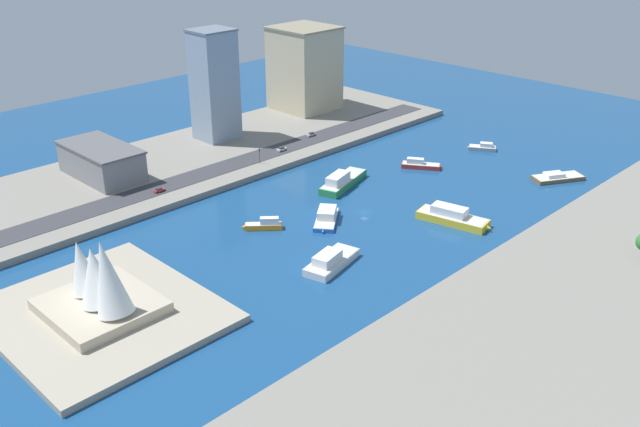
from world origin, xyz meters
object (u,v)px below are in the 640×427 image
(warehouse_low_gray, at_px, (101,161))
(water_taxi_orange, at_px, (264,225))
(office_block_beige, at_px, (304,68))
(sedan_silver, at_px, (311,134))
(tower_tall_glass, at_px, (214,85))
(tugboat_red, at_px, (420,165))
(ferry_yellow_fast, at_px, (452,217))
(van_white, at_px, (282,149))
(pickup_red, at_px, (159,190))
(catamaran_blue, at_px, (327,217))
(traffic_light_waterfront, at_px, (259,154))
(ferry_green_doubledeck, at_px, (342,181))
(barge_flat_brown, at_px, (557,177))
(yacht_sleek_gray, at_px, (483,147))
(opera_landmark, at_px, (99,285))
(ferry_white_commuter, at_px, (331,261))

(warehouse_low_gray, bearing_deg, water_taxi_orange, -167.82)
(office_block_beige, relative_size, sedan_silver, 9.06)
(warehouse_low_gray, bearing_deg, sedan_silver, -104.10)
(tower_tall_glass, bearing_deg, tugboat_red, -155.43)
(ferry_yellow_fast, relative_size, water_taxi_orange, 2.25)
(office_block_beige, xyz_separation_m, van_white, (-41.08, 54.06, -19.99))
(tower_tall_glass, xyz_separation_m, pickup_red, (-35.96, 55.45, -23.72))
(catamaran_blue, relative_size, traffic_light_waterfront, 2.94)
(tugboat_red, xyz_separation_m, ferry_green_doubledeck, (9.45, 37.77, 0.82))
(office_block_beige, bearing_deg, tower_tall_glass, 95.80)
(tugboat_red, height_order, van_white, van_white)
(barge_flat_brown, distance_m, yacht_sleek_gray, 42.17)
(ferry_yellow_fast, height_order, van_white, ferry_yellow_fast)
(sedan_silver, bearing_deg, catamaran_blue, 138.99)
(sedan_silver, distance_m, van_white, 23.89)
(warehouse_low_gray, height_order, van_white, warehouse_low_gray)
(ferry_green_doubledeck, distance_m, water_taxi_orange, 47.38)
(office_block_beige, bearing_deg, opera_landmark, 120.05)
(barge_flat_brown, distance_m, pickup_red, 157.55)
(barge_flat_brown, height_order, catamaran_blue, catamaran_blue)
(barge_flat_brown, xyz_separation_m, office_block_beige, (140.34, 5.64, 22.32))
(ferry_green_doubledeck, relative_size, yacht_sleek_gray, 2.35)
(tugboat_red, height_order, office_block_beige, office_block_beige)
(ferry_green_doubledeck, distance_m, traffic_light_waterfront, 39.16)
(warehouse_low_gray, relative_size, pickup_red, 8.74)
(van_white, bearing_deg, ferry_green_doubledeck, 171.46)
(barge_flat_brown, height_order, warehouse_low_gray, warehouse_low_gray)
(van_white, distance_m, pickup_red, 63.60)
(barge_flat_brown, xyz_separation_m, pickup_red, (98.06, 123.29, 2.26))
(water_taxi_orange, distance_m, van_white, 72.62)
(ferry_green_doubledeck, bearing_deg, catamaran_blue, 123.31)
(pickup_red, bearing_deg, barge_flat_brown, -128.50)
(ferry_white_commuter, xyz_separation_m, traffic_light_waterfront, (79.34, -39.53, 4.86))
(ferry_yellow_fast, bearing_deg, warehouse_low_gray, 28.80)
(tugboat_red, xyz_separation_m, yacht_sleek_gray, (-6.42, -37.82, -0.15))
(ferry_white_commuter, bearing_deg, barge_flat_brown, -97.43)
(traffic_light_waterfront, distance_m, opera_landmark, 117.79)
(water_taxi_orange, bearing_deg, ferry_green_doubledeck, -81.38)
(office_block_beige, bearing_deg, catamaran_blue, 139.13)
(ferry_white_commuter, height_order, warehouse_low_gray, warehouse_low_gray)
(warehouse_low_gray, distance_m, traffic_light_waterfront, 63.01)
(warehouse_low_gray, distance_m, sedan_silver, 96.41)
(opera_landmark, bearing_deg, pickup_red, -44.16)
(tugboat_red, bearing_deg, sedan_silver, 8.10)
(yacht_sleek_gray, relative_size, traffic_light_waterfront, 1.95)
(warehouse_low_gray, relative_size, van_white, 8.46)
(ferry_green_doubledeck, xyz_separation_m, traffic_light_waterfront, (37.49, 10.35, 4.57))
(ferry_yellow_fast, bearing_deg, tugboat_red, -40.66)
(yacht_sleek_gray, bearing_deg, traffic_light_waterfront, 58.16)
(warehouse_low_gray, bearing_deg, traffic_light_waterfront, -122.12)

